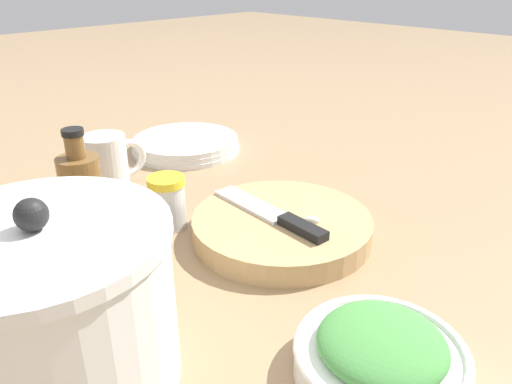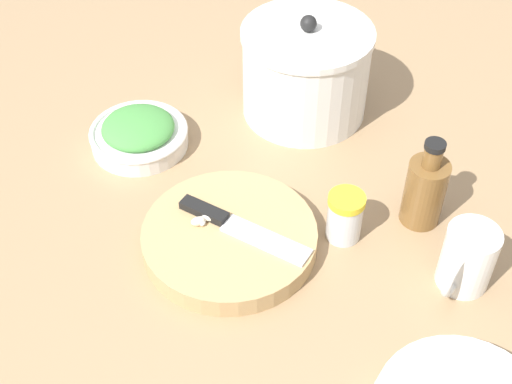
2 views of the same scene
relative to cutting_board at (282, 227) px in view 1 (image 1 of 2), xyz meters
name	(u,v)px [view 1 (image 1 of 2)]	position (x,y,z in m)	size (l,w,h in m)	color
ground_plane	(234,238)	(0.05, 0.05, -0.02)	(5.00, 5.00, 0.00)	#997A56
cutting_board	(282,227)	(0.00, 0.00, 0.00)	(0.26, 0.26, 0.03)	tan
chef_knife	(275,215)	(0.00, 0.01, 0.02)	(0.21, 0.04, 0.01)	black
garlic_cloves	(306,222)	(-0.04, 0.00, 0.02)	(0.03, 0.04, 0.01)	silver
herb_bowl	(380,354)	(-0.25, 0.13, 0.01)	(0.17, 0.17, 0.06)	silver
spice_jar	(168,202)	(0.14, 0.10, 0.02)	(0.06, 0.06, 0.08)	silver
coffee_mug	(108,163)	(0.32, 0.09, 0.03)	(0.07, 0.11, 0.10)	silver
plate_stack	(186,144)	(0.38, -0.13, 0.00)	(0.22, 0.22, 0.03)	silver
oil_bottle	(82,189)	(0.23, 0.18, 0.04)	(0.06, 0.06, 0.15)	brown
stock_pot	(52,310)	(-0.04, 0.35, 0.07)	(0.23, 0.23, 0.19)	silver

